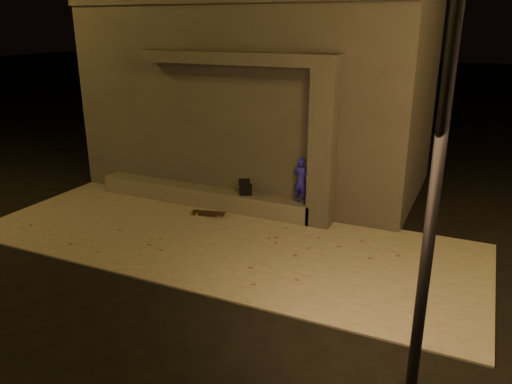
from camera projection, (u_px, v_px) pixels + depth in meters
The scene contains 10 objects.
ground at pixel (170, 281), 9.26m from camera, with size 120.00×120.00×0.00m, color black.
sidewalk at pixel (221, 240), 10.98m from camera, with size 11.00×4.40×0.04m, color #69645C.
building at pixel (263, 94), 14.40m from camera, with size 9.00×5.10×5.22m.
ledge at pixel (203, 196), 13.00m from camera, with size 6.00×0.55×0.45m, color #55524D.
column at pixel (323, 150), 11.22m from camera, with size 0.55×0.55×3.60m, color #393634.
canopy at pixel (236, 58), 11.51m from camera, with size 5.00×0.70×0.28m, color #393634.
skateboarder at pixel (301, 181), 11.67m from camera, with size 0.41×0.27×1.11m, color #1C18A1.
backpack at pixel (246, 189), 12.38m from camera, with size 0.36×0.31×0.43m.
skateboard at pixel (209, 213), 12.27m from camera, with size 0.86×0.38×0.09m.
street_lamp_0 at pixel (447, 86), 5.14m from camera, with size 0.36×0.36×6.90m.
Camera 1 is at (4.91, -6.80, 4.55)m, focal length 35.00 mm.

